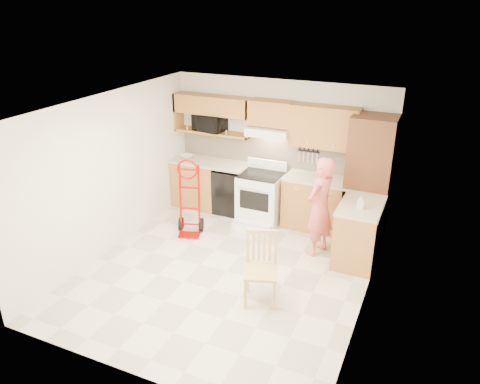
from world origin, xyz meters
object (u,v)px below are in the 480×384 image
Objects in this scene: person at (320,207)px; dining_chair at (261,269)px; microwave at (210,122)px; hand_truck at (189,201)px; range at (260,195)px.

dining_chair is (-0.36, -1.55, -0.32)m from person.
microwave reaches higher than hand_truck.
person reaches higher than range.
microwave is at bearing 109.59° from dining_chair.
range is 1.28m from hand_truck.
microwave reaches higher than dining_chair.
person is at bearing -14.48° from microwave.
microwave is at bearing -94.42° from person.
microwave is 1.65m from range.
dining_chair is at bearing -43.32° from microwave.
range is at bearing 92.92° from dining_chair.
microwave is at bearing 161.66° from range.
hand_truck is at bearing 125.51° from dining_chair.
range reaches higher than dining_chair.
person is 2.20m from hand_truck.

